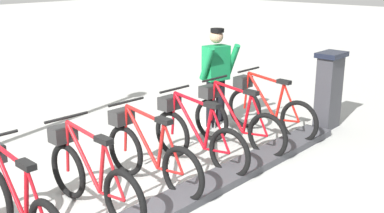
{
  "coord_description": "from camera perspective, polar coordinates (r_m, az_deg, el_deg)",
  "views": [
    {
      "loc": [
        -3.42,
        3.01,
        2.61
      ],
      "look_at": [
        0.5,
        -1.33,
        0.9
      ],
      "focal_mm": 44.85,
      "sensor_mm": 36.0,
      "label": 1
    }
  ],
  "objects": [
    {
      "name": "bike_docked_1",
      "position": [
        7.09,
        5.03,
        -1.67
      ],
      "size": [
        1.72,
        0.54,
        1.02
      ],
      "color": "black",
      "rests_on": "ground"
    },
    {
      "name": "bike_docked_5",
      "position": [
        4.99,
        -20.19,
        -10.69
      ],
      "size": [
        1.72,
        0.54,
        1.02
      ],
      "color": "black",
      "rests_on": "ground"
    },
    {
      "name": "payment_kiosk",
      "position": [
        8.24,
        15.95,
        2.02
      ],
      "size": [
        0.36,
        0.52,
        1.28
      ],
      "color": "#38383D",
      "rests_on": "ground"
    },
    {
      "name": "bike_docked_2",
      "position": [
        6.46,
        0.38,
        -3.43
      ],
      "size": [
        1.72,
        0.54,
        1.02
      ],
      "color": "black",
      "rests_on": "ground"
    },
    {
      "name": "bike_docked_4",
      "position": [
        5.39,
        -12.05,
        -7.96
      ],
      "size": [
        1.72,
        0.54,
        1.02
      ],
      "color": "black",
      "rests_on": "ground"
    },
    {
      "name": "bike_docked_0",
      "position": [
        7.77,
        8.89,
        -0.2
      ],
      "size": [
        1.72,
        0.54,
        1.02
      ],
      "color": "black",
      "rests_on": "ground"
    },
    {
      "name": "bike_docked_3",
      "position": [
        5.89,
        -5.25,
        -5.52
      ],
      "size": [
        1.72,
        0.54,
        1.02
      ],
      "color": "black",
      "rests_on": "ground"
    },
    {
      "name": "worker_near_rack",
      "position": [
        7.9,
        2.9,
        3.83
      ],
      "size": [
        0.55,
        0.68,
        1.66
      ],
      "color": "white",
      "rests_on": "ground"
    }
  ]
}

